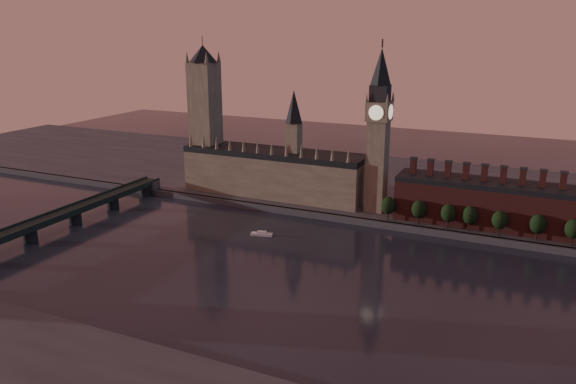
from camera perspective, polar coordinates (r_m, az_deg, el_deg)
name	(u,v)px	position (r m, az deg, el deg)	size (l,w,h in m)	color
ground	(290,279)	(275.38, 0.24, -8.84)	(900.00, 900.00, 0.00)	black
north_bank	(387,186)	(433.47, 10.05, 0.64)	(900.00, 182.00, 4.00)	#4D4E53
palace_of_westminster	(275,170)	(392.53, -1.36, 2.22)	(130.00, 30.30, 74.00)	gray
victoria_tower	(205,112)	(412.49, -8.41, 8.04)	(24.00, 24.00, 108.00)	gray
big_ben	(378,129)	(354.77, 9.18, 6.32)	(15.00, 15.00, 107.00)	gray
chimney_block	(491,203)	(351.99, 19.91, -1.08)	(110.00, 25.00, 37.00)	maroon
embankment_tree_0	(388,205)	(346.68, 10.15, -1.35)	(8.60, 8.60, 14.88)	black
embankment_tree_1	(419,209)	(343.41, 13.15, -1.70)	(8.60, 8.60, 14.88)	black
embankment_tree_2	(448,213)	(340.55, 15.98, -2.06)	(8.60, 8.60, 14.88)	black
embankment_tree_3	(470,215)	(340.07, 17.99, -2.26)	(8.60, 8.60, 14.88)	black
embankment_tree_4	(500,220)	(337.32, 20.70, -2.67)	(8.60, 8.60, 14.88)	black
embankment_tree_5	(538,224)	(338.52, 24.04, -2.98)	(8.60, 8.60, 14.88)	black
embankment_tree_6	(573,229)	(338.50, 26.98, -3.36)	(8.60, 8.60, 14.88)	black
westminster_bridge	(49,222)	(359.14, -23.11, -2.83)	(14.00, 200.00, 11.55)	black
river_boat	(262,234)	(330.63, -2.69, -4.27)	(13.32, 6.47, 2.56)	silver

